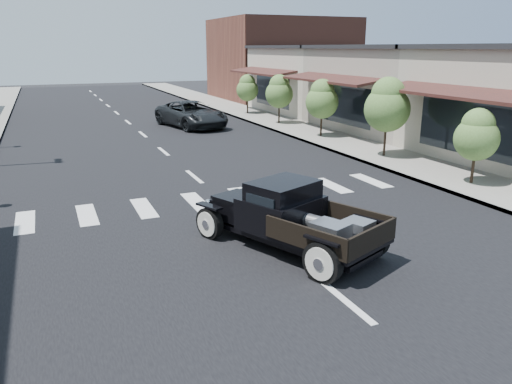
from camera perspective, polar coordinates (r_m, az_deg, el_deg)
name	(u,v)px	position (r m, az deg, el deg)	size (l,w,h in m)	color
ground	(275,244)	(12.10, 2.23, -5.98)	(120.00, 120.00, 0.00)	black
road	(150,141)	(25.98, -11.99, 5.76)	(14.00, 80.00, 0.02)	black
road_markings	(174,161)	(21.19, -9.32, 3.55)	(12.00, 60.00, 0.06)	silver
sidewalk_right	(299,129)	(28.78, 4.94, 7.17)	(3.00, 80.00, 0.15)	#99968B
storefront_mid	(417,89)	(30.52, 17.94, 11.09)	(10.00, 9.00, 4.50)	#9F9486
storefront_far	(334,80)	(37.80, 8.92, 12.51)	(10.00, 9.00, 4.50)	#BAAF9D
far_building_right	(281,60)	(46.77, 2.90, 14.88)	(11.00, 10.00, 7.00)	brown
small_tree_a	(475,148)	(18.18, 23.78, 4.68)	(1.45, 1.45, 2.42)	#4D7033
small_tree_b	(386,118)	(21.65, 14.68, 8.15)	(1.89, 1.89, 3.15)	#4D7033
small_tree_c	(322,109)	(26.06, 7.52, 9.41)	(1.67, 1.67, 2.78)	#4D7033
small_tree_d	(279,100)	(30.51, 2.66, 10.49)	(1.66, 1.66, 2.77)	#4D7033
small_tree_e	(247,95)	(35.17, -0.99, 11.07)	(1.52, 1.52, 2.54)	#4D7033
hotrod_pickup	(290,216)	(11.58, 3.86, -2.70)	(2.21, 4.73, 1.64)	black
second_car	(191,115)	(29.99, -7.41, 8.78)	(2.50, 5.43, 1.51)	black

